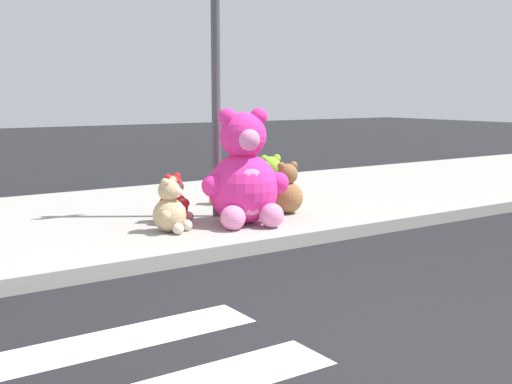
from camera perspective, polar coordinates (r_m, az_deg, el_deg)
ground_plane at (r=4.16m, az=16.63°, el=-15.14°), size 60.00×60.00×0.00m
sidewalk at (r=8.29m, az=-12.27°, el=-2.46°), size 28.00×4.40×0.15m
sign_pole at (r=7.86m, az=-3.58°, el=10.11°), size 0.56×0.11×3.20m
plush_pink_large at (r=7.43m, az=-1.05°, el=1.24°), size 1.01×0.95×1.34m
plush_brown at (r=8.16m, az=2.71°, el=-0.04°), size 0.51×0.45×0.66m
plush_tan at (r=7.10m, az=-7.55°, el=-1.60°), size 0.42×0.44×0.60m
plush_yellow at (r=8.84m, az=-2.92°, el=0.27°), size 0.37×0.37×0.52m
plush_lime at (r=8.70m, az=1.23°, el=0.61°), size 0.54×0.47×0.69m
plush_red at (r=7.64m, az=-7.26°, el=-0.94°), size 0.42×0.42×0.58m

